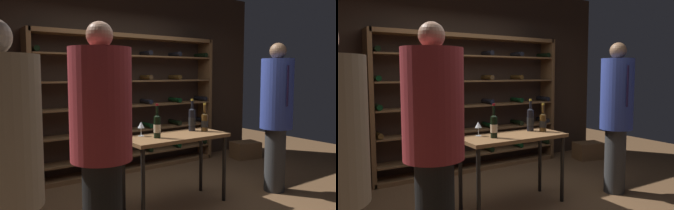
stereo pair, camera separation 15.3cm
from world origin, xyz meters
TOP-DOWN VIEW (x-y plane):
  - ground_plane at (0.00, 0.00)m, footprint 9.54×9.54m
  - back_wall at (0.00, 1.77)m, footprint 5.80×0.10m
  - wine_rack at (0.20, 1.56)m, footprint 3.11×0.32m
  - tasting_table at (-0.09, -0.02)m, footprint 1.23×0.53m
  - person_guest_plum_blouse at (1.27, -0.36)m, footprint 0.41×0.41m
  - person_bystander_red_print at (-1.25, -0.60)m, footprint 0.50×0.50m
  - wine_crate at (2.27, 1.06)m, footprint 0.54×0.43m
  - wine_bottle_red_label at (-0.35, -0.04)m, footprint 0.08×0.08m
  - wine_bottle_gold_foil at (0.36, -0.01)m, footprint 0.09×0.09m
  - wine_bottle_amber_reserve at (0.26, 0.11)m, footprint 0.09×0.09m
  - wine_glass_stemmed_left at (-0.44, 0.15)m, footprint 0.08×0.08m

SIDE VIEW (x-z plane):
  - ground_plane at x=0.00m, z-range 0.00..0.00m
  - wine_crate at x=2.27m, z-range 0.00..0.29m
  - tasting_table at x=-0.09m, z-range 0.31..1.14m
  - wine_bottle_gold_foil at x=0.36m, z-range 0.77..1.12m
  - wine_glass_stemmed_left at x=-0.44m, z-range 0.86..1.03m
  - wine_bottle_red_label at x=-0.35m, z-range 0.77..1.15m
  - wine_bottle_amber_reserve at x=0.26m, z-range 0.77..1.17m
  - wine_rack at x=0.20m, z-range -0.01..2.11m
  - person_guest_plum_blouse at x=1.27m, z-range 0.11..2.02m
  - person_bystander_red_print at x=-1.25m, z-range 0.10..2.03m
  - back_wall at x=0.00m, z-range 0.00..2.96m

